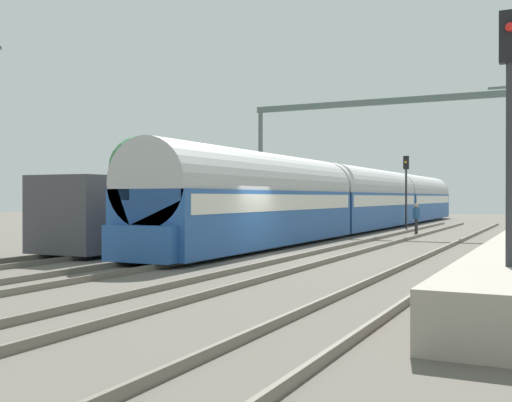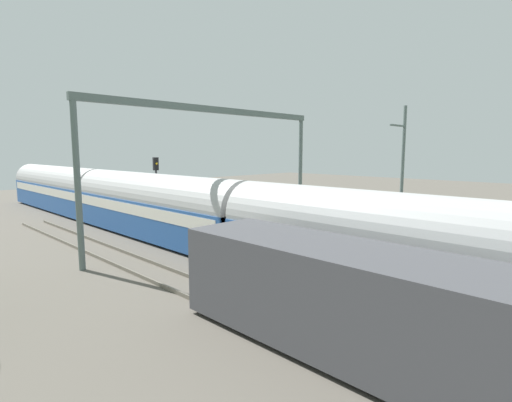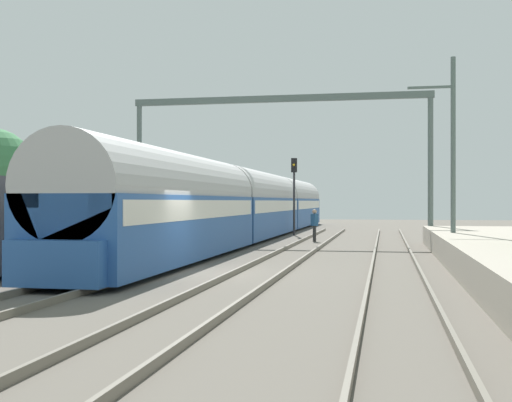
{
  "view_description": "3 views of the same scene",
  "coord_description": "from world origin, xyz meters",
  "views": [
    {
      "loc": [
        9.27,
        -20.24,
        2.11
      ],
      "look_at": [
        -1.97,
        3.0,
        1.94
      ],
      "focal_mm": 43.95,
      "sensor_mm": 36.0,
      "label": 1
    },
    {
      "loc": [
        -14.58,
        -1.65,
        5.37
      ],
      "look_at": [
        0.2,
        12.88,
        2.68
      ],
      "focal_mm": 27.33,
      "sensor_mm": 36.0,
      "label": 2
    },
    {
      "loc": [
        5.61,
        -19.32,
        2.17
      ],
      "look_at": [
        -0.99,
        14.59,
        2.18
      ],
      "focal_mm": 46.65,
      "sensor_mm": 36.0,
      "label": 3
    }
  ],
  "objects": [
    {
      "name": "passenger_train",
      "position": [
        -1.97,
        19.55,
        1.97
      ],
      "size": [
        2.93,
        49.2,
        3.82
      ],
      "color": "#28569E",
      "rests_on": "ground"
    },
    {
      "name": "catenary_gantry",
      "position": [
        0.0,
        15.94,
        5.89
      ],
      "size": [
        16.22,
        0.28,
        7.86
      ],
      "color": "#566662",
      "rests_on": "ground"
    },
    {
      "name": "person_crossing",
      "position": [
        1.89,
        16.25,
        1.03
      ],
      "size": [
        0.44,
        0.46,
        1.73
      ],
      "rotation": [
        0.0,
        0.0,
        5.39
      ],
      "color": "#2E2E2E",
      "rests_on": "ground"
    },
    {
      "name": "freight_car",
      "position": [
        -5.91,
        2.1,
        1.47
      ],
      "size": [
        2.8,
        13.0,
        2.7
      ],
      "color": "#47474C",
      "rests_on": "ground"
    },
    {
      "name": "railway_signal_far",
      "position": [
        -0.05,
        22.46,
        3.15
      ],
      "size": [
        0.36,
        0.3,
        4.9
      ],
      "color": "#2D2D33",
      "rests_on": "ground"
    },
    {
      "name": "catenary_pole_east_mid",
      "position": [
        8.26,
        8.5,
        4.15
      ],
      "size": [
        1.9,
        0.2,
        8.0
      ],
      "color": "#566662",
      "rests_on": "ground"
    }
  ]
}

